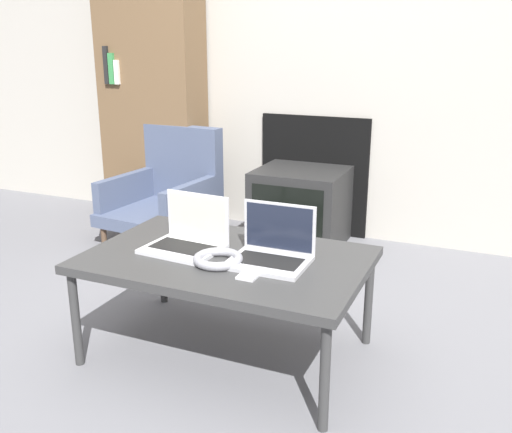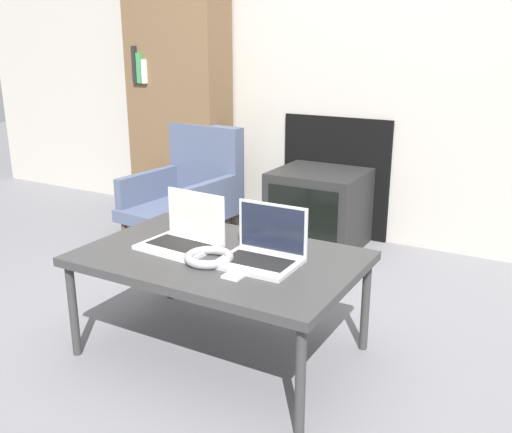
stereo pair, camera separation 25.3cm
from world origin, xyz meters
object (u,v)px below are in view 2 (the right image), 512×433
Objects in this scene: laptop_right at (263,251)px; armchair at (190,188)px; phone at (238,273)px; laptop_left at (185,235)px; headphones at (209,257)px; tv at (319,208)px.

armchair reaches higher than laptop_right.
phone is (-0.02, -0.16, -0.04)m from laptop_right.
laptop_left is at bearing 179.49° from laptop_right.
laptop_right is 0.16m from phone.
laptop_left is 1.63× the size of headphones.
headphones is 1.69m from armchair.
tv is (-0.19, 1.52, -0.21)m from headphones.
phone is at bearing -97.53° from laptop_right.
laptop_left is 2.43× the size of phone.
laptop_right is 0.42× the size of armchair.
headphones reaches higher than phone.
headphones is 0.17m from phone.
tv is 0.77× the size of armchair.
laptop_right is at bearing 30.29° from headphones.
headphones is at bearing -46.55° from armchair.
laptop_left reaches higher than headphones.
armchair is at bearing 128.52° from headphones.
armchair is at bearing 131.57° from phone.
armchair is (-1.23, 1.21, -0.17)m from laptop_right.
phone is (0.36, -0.16, -0.04)m from laptop_left.
headphones is 1.49× the size of phone.
phone is at bearing -77.37° from tv.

